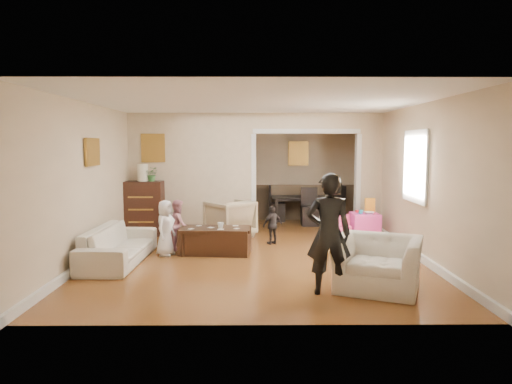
{
  "coord_description": "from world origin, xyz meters",
  "views": [
    {
      "loc": [
        -0.06,
        -8.24,
        1.92
      ],
      "look_at": [
        0.0,
        0.2,
        1.05
      ],
      "focal_mm": 32.28,
      "sensor_mm": 36.0,
      "label": 1
    }
  ],
  "objects_px": {
    "child_kneel_b": "(178,225)",
    "child_toddler": "(273,225)",
    "coffee_cup": "(221,225)",
    "child_kneel_a": "(165,228)",
    "sofa": "(119,245)",
    "coffee_table": "(215,240)",
    "dresser": "(144,208)",
    "cyan_cup": "(361,212)",
    "dining_table": "(307,208)",
    "armchair_back": "(230,219)",
    "armchair_front": "(378,263)",
    "play_table": "(365,226)",
    "adult_person": "(329,234)",
    "table_lamp": "(143,173)"
  },
  "relations": [
    {
      "from": "dining_table",
      "to": "child_kneel_a",
      "type": "bearing_deg",
      "value": -131.95
    },
    {
      "from": "sofa",
      "to": "child_kneel_a",
      "type": "relative_size",
      "value": 2.07
    },
    {
      "from": "dining_table",
      "to": "sofa",
      "type": "bearing_deg",
      "value": -134.49
    },
    {
      "from": "adult_person",
      "to": "cyan_cup",
      "type": "bearing_deg",
      "value": -105.08
    },
    {
      "from": "dresser",
      "to": "child_kneel_a",
      "type": "distance_m",
      "value": 2.03
    },
    {
      "from": "coffee_table",
      "to": "adult_person",
      "type": "height_order",
      "value": "adult_person"
    },
    {
      "from": "sofa",
      "to": "coffee_cup",
      "type": "xyz_separation_m",
      "value": [
        1.63,
        0.57,
        0.22
      ]
    },
    {
      "from": "child_toddler",
      "to": "play_table",
      "type": "bearing_deg",
      "value": 161.24
    },
    {
      "from": "coffee_table",
      "to": "adult_person",
      "type": "distance_m",
      "value": 2.84
    },
    {
      "from": "adult_person",
      "to": "child_kneel_b",
      "type": "distance_m",
      "value": 3.47
    },
    {
      "from": "sofa",
      "to": "coffee_table",
      "type": "bearing_deg",
      "value": -66.24
    },
    {
      "from": "coffee_table",
      "to": "armchair_back",
      "type": "bearing_deg",
      "value": 82.58
    },
    {
      "from": "child_kneel_a",
      "to": "armchair_back",
      "type": "bearing_deg",
      "value": -16.58
    },
    {
      "from": "sofa",
      "to": "child_kneel_b",
      "type": "xyz_separation_m",
      "value": [
        0.83,
        0.92,
        0.17
      ]
    },
    {
      "from": "dresser",
      "to": "coffee_cup",
      "type": "relative_size",
      "value": 10.46
    },
    {
      "from": "cyan_cup",
      "to": "play_table",
      "type": "bearing_deg",
      "value": 26.57
    },
    {
      "from": "armchair_back",
      "to": "coffee_cup",
      "type": "height_order",
      "value": "armchair_back"
    },
    {
      "from": "dining_table",
      "to": "child_kneel_a",
      "type": "relative_size",
      "value": 1.87
    },
    {
      "from": "child_kneel_a",
      "to": "child_toddler",
      "type": "xyz_separation_m",
      "value": [
        1.9,
        0.9,
        -0.11
      ]
    },
    {
      "from": "armchair_front",
      "to": "child_toddler",
      "type": "bearing_deg",
      "value": 137.09
    },
    {
      "from": "coffee_cup",
      "to": "armchair_front",
      "type": "bearing_deg",
      "value": -42.31
    },
    {
      "from": "cyan_cup",
      "to": "child_kneel_a",
      "type": "distance_m",
      "value": 3.96
    },
    {
      "from": "coffee_cup",
      "to": "cyan_cup",
      "type": "relative_size",
      "value": 1.37
    },
    {
      "from": "child_kneel_b",
      "to": "child_toddler",
      "type": "height_order",
      "value": "child_kneel_b"
    },
    {
      "from": "coffee_table",
      "to": "cyan_cup",
      "type": "relative_size",
      "value": 15.24
    },
    {
      "from": "dresser",
      "to": "child_kneel_b",
      "type": "relative_size",
      "value": 1.25
    },
    {
      "from": "armchair_front",
      "to": "table_lamp",
      "type": "xyz_separation_m",
      "value": [
        -3.99,
        3.78,
        0.98
      ]
    },
    {
      "from": "coffee_table",
      "to": "child_toddler",
      "type": "xyz_separation_m",
      "value": [
        1.05,
        0.75,
        0.15
      ]
    },
    {
      "from": "dresser",
      "to": "adult_person",
      "type": "height_order",
      "value": "adult_person"
    },
    {
      "from": "dining_table",
      "to": "child_kneel_b",
      "type": "height_order",
      "value": "child_kneel_b"
    },
    {
      "from": "armchair_back",
      "to": "armchair_front",
      "type": "xyz_separation_m",
      "value": [
        2.13,
        -3.53,
        -0.03
      ]
    },
    {
      "from": "armchair_front",
      "to": "child_toddler",
      "type": "xyz_separation_m",
      "value": [
        -1.27,
        2.82,
        0.02
      ]
    },
    {
      "from": "child_toddler",
      "to": "child_kneel_b",
      "type": "bearing_deg",
      "value": -19.3
    },
    {
      "from": "child_kneel_a",
      "to": "sofa",
      "type": "bearing_deg",
      "value": 140.84
    },
    {
      "from": "coffee_table",
      "to": "dresser",
      "type": "bearing_deg",
      "value": 134.26
    },
    {
      "from": "armchair_front",
      "to": "coffee_table",
      "type": "bearing_deg",
      "value": 161.08
    },
    {
      "from": "armchair_front",
      "to": "sofa",
      "type": "bearing_deg",
      "value": -177.85
    },
    {
      "from": "play_table",
      "to": "coffee_cup",
      "type": "bearing_deg",
      "value": -155.39
    },
    {
      "from": "dresser",
      "to": "child_toddler",
      "type": "relative_size",
      "value": 1.53
    },
    {
      "from": "cyan_cup",
      "to": "child_kneel_b",
      "type": "xyz_separation_m",
      "value": [
        -3.56,
        -0.91,
        -0.1
      ]
    },
    {
      "from": "coffee_cup",
      "to": "child_kneel_a",
      "type": "height_order",
      "value": "child_kneel_a"
    },
    {
      "from": "armchair_back",
      "to": "armchair_front",
      "type": "distance_m",
      "value": 4.13
    },
    {
      "from": "dresser",
      "to": "child_kneel_a",
      "type": "height_order",
      "value": "dresser"
    },
    {
      "from": "armchair_back",
      "to": "adult_person",
      "type": "height_order",
      "value": "adult_person"
    },
    {
      "from": "armchair_back",
      "to": "child_kneel_a",
      "type": "relative_size",
      "value": 0.88
    },
    {
      "from": "coffee_cup",
      "to": "child_kneel_a",
      "type": "xyz_separation_m",
      "value": [
        -0.95,
        -0.1,
        -0.03
      ]
    },
    {
      "from": "dining_table",
      "to": "cyan_cup",
      "type": "bearing_deg",
      "value": -73.03
    },
    {
      "from": "armchair_back",
      "to": "table_lamp",
      "type": "height_order",
      "value": "table_lamp"
    },
    {
      "from": "sofa",
      "to": "child_toddler",
      "type": "bearing_deg",
      "value": -60.31
    },
    {
      "from": "table_lamp",
      "to": "child_toddler",
      "type": "height_order",
      "value": "table_lamp"
    }
  ]
}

